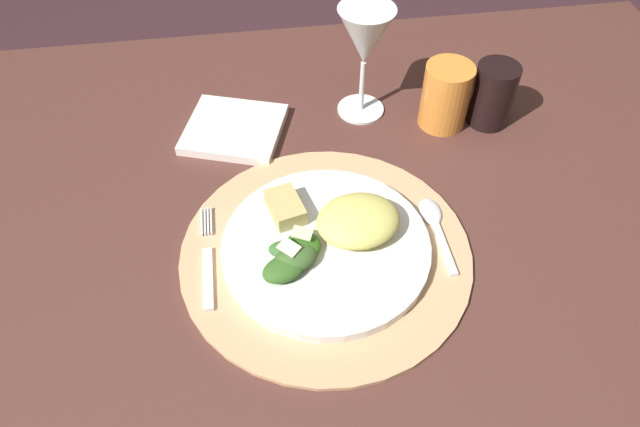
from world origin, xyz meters
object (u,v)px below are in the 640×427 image
object	(u,v)px
fork	(208,261)
spoon	(434,221)
dinner_plate	(326,247)
wine_glass	(365,40)
dark_tumbler	(493,95)
amber_tumbler	(446,96)
napkin	(234,129)
dining_table	(303,303)

from	to	relation	value
fork	spoon	distance (m)	0.29
dinner_plate	fork	bearing A→B (deg)	178.73
wine_glass	dark_tumbler	distance (m)	0.21
dinner_plate	amber_tumbler	world-z (taller)	amber_tumbler
fork	napkin	size ratio (longest dim) A/B	1.13
fork	napkin	distance (m)	0.25
dinner_plate	dark_tumbler	distance (m)	0.36
dining_table	napkin	world-z (taller)	napkin
wine_glass	napkin	bearing A→B (deg)	-172.74
napkin	dinner_plate	bearing A→B (deg)	-67.57
napkin	wine_glass	distance (m)	0.23
fork	amber_tumbler	size ratio (longest dim) A/B	1.59
amber_tumbler	spoon	bearing A→B (deg)	-108.65
dining_table	napkin	xyz separation A→B (m)	(-0.07, 0.22, 0.16)
fork	wine_glass	size ratio (longest dim) A/B	0.91
amber_tumbler	dark_tumbler	size ratio (longest dim) A/B	1.02
amber_tumbler	dark_tumbler	distance (m)	0.07
amber_tumbler	wine_glass	bearing A→B (deg)	158.67
dinner_plate	spoon	xyz separation A→B (m)	(0.15, 0.03, -0.00)
dining_table	fork	distance (m)	0.20
spoon	napkin	xyz separation A→B (m)	(-0.25, 0.22, -0.00)
wine_glass	amber_tumbler	size ratio (longest dim) A/B	1.75
napkin	spoon	bearing A→B (deg)	-41.82
dinner_plate	wine_glass	bearing A→B (deg)	70.43
dining_table	amber_tumbler	distance (m)	0.37
fork	spoon	size ratio (longest dim) A/B	1.24
dinner_plate	amber_tumbler	size ratio (longest dim) A/B	2.62
spoon	napkin	bearing A→B (deg)	138.18
spoon	dark_tumbler	distance (m)	0.24
dinner_plate	fork	world-z (taller)	dinner_plate
dinner_plate	amber_tumbler	distance (m)	0.31
wine_glass	spoon	bearing A→B (deg)	-78.79
dinner_plate	amber_tumbler	xyz separation A→B (m)	(0.21, 0.23, 0.04)
fork	spoon	bearing A→B (deg)	4.35
fork	napkin	bearing A→B (deg)	79.73
dining_table	napkin	distance (m)	0.28
napkin	dark_tumbler	xyz separation A→B (m)	(0.39, -0.03, 0.04)
spoon	fork	bearing A→B (deg)	-175.65
fork	dark_tumbler	xyz separation A→B (m)	(0.43, 0.22, 0.04)
dining_table	spoon	size ratio (longest dim) A/B	11.15
dinner_plate	wine_glass	distance (m)	0.31
dining_table	fork	bearing A→B (deg)	-167.40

